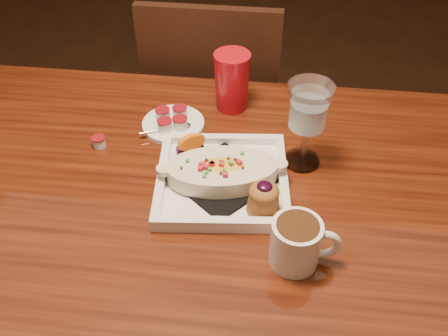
# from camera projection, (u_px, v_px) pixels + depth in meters

# --- Properties ---
(table) EXTENTS (1.50, 0.90, 0.75)m
(table) POSITION_uv_depth(u_px,v_px,m) (178.00, 223.00, 1.11)
(table) COLOR maroon
(table) RESTS_ON floor
(chair_far) EXTENTS (0.42, 0.42, 0.93)m
(chair_far) POSITION_uv_depth(u_px,v_px,m) (216.00, 112.00, 1.67)
(chair_far) COLOR black
(chair_far) RESTS_ON floor
(plate) EXTENTS (0.30, 0.30, 0.08)m
(plate) POSITION_uv_depth(u_px,v_px,m) (225.00, 176.00, 1.04)
(plate) COLOR white
(plate) RESTS_ON table
(coffee_mug) EXTENTS (0.13, 0.09, 0.10)m
(coffee_mug) POSITION_uv_depth(u_px,v_px,m) (298.00, 242.00, 0.88)
(coffee_mug) COLOR white
(coffee_mug) RESTS_ON table
(goblet) EXTENTS (0.10, 0.10, 0.20)m
(goblet) POSITION_uv_depth(u_px,v_px,m) (308.00, 111.00, 1.03)
(goblet) COLOR silver
(goblet) RESTS_ON table
(saucer) EXTENTS (0.15, 0.15, 0.10)m
(saucer) POSITION_uv_depth(u_px,v_px,m) (172.00, 122.00, 1.21)
(saucer) COLOR white
(saucer) RESTS_ON table
(creamer_loose) EXTENTS (0.03, 0.03, 0.03)m
(creamer_loose) POSITION_uv_depth(u_px,v_px,m) (99.00, 142.00, 1.15)
(creamer_loose) COLOR silver
(creamer_loose) RESTS_ON table
(red_tumbler) EXTENTS (0.09, 0.09, 0.15)m
(red_tumbler) POSITION_uv_depth(u_px,v_px,m) (232.00, 82.00, 1.23)
(red_tumbler) COLOR red
(red_tumbler) RESTS_ON table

